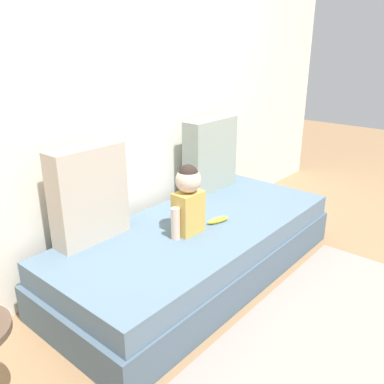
{
  "coord_description": "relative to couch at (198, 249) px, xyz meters",
  "views": [
    {
      "loc": [
        -1.91,
        -1.56,
        1.55
      ],
      "look_at": [
        -0.07,
        0.0,
        0.63
      ],
      "focal_mm": 37.62,
      "sensor_mm": 36.0,
      "label": 1
    }
  ],
  "objects": [
    {
      "name": "ground_plane",
      "position": [
        0.0,
        0.0,
        -0.19
      ],
      "size": [
        12.0,
        12.0,
        0.0
      ],
      "primitive_type": "plane",
      "color": "#93704C"
    },
    {
      "name": "throw_pillow_right",
      "position": [
        0.6,
        0.37,
        0.49
      ],
      "size": [
        0.51,
        0.16,
        0.59
      ],
      "primitive_type": "cube",
      "color": "#99A393",
      "rests_on": "couch"
    },
    {
      "name": "toddler",
      "position": [
        -0.14,
        -0.03,
        0.43
      ],
      "size": [
        0.3,
        0.16,
        0.46
      ],
      "color": "gold",
      "rests_on": "couch"
    },
    {
      "name": "back_wall",
      "position": [
        0.0,
        0.6,
        1.02
      ],
      "size": [
        5.36,
        0.1,
        2.42
      ],
      "primitive_type": "cube",
      "color": "silver",
      "rests_on": "ground"
    },
    {
      "name": "floor_rug",
      "position": [
        0.0,
        -1.02,
        -0.19
      ],
      "size": [
        1.95,
        1.0,
        0.01
      ],
      "primitive_type": "cube",
      "color": "tan",
      "rests_on": "ground"
    },
    {
      "name": "couch",
      "position": [
        0.0,
        0.0,
        0.0
      ],
      "size": [
        2.16,
        0.93,
        0.38
      ],
      "color": "#495F70",
      "rests_on": "ground"
    },
    {
      "name": "banana",
      "position": [
        0.1,
        -0.09,
        0.21
      ],
      "size": [
        0.18,
        0.1,
        0.04
      ],
      "primitive_type": "ellipsoid",
      "rotation": [
        0.0,
        0.0,
        -0.32
      ],
      "color": "yellow",
      "rests_on": "couch"
    },
    {
      "name": "throw_pillow_left",
      "position": [
        -0.6,
        0.37,
        0.49
      ],
      "size": [
        0.47,
        0.16,
        0.59
      ],
      "primitive_type": "cube",
      "color": "#C1B29E",
      "rests_on": "couch"
    }
  ]
}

